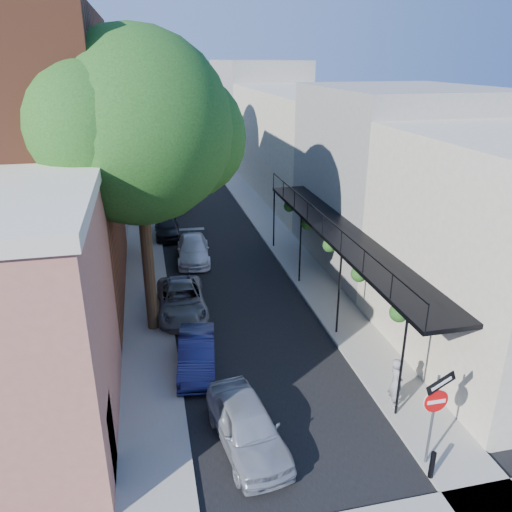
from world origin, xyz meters
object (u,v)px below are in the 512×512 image
pedestrian (396,383)px  parked_car_b (197,354)px  sign_post (436,404)px  parked_car_e (167,227)px  oak_mid (146,126)px  parked_car_a (247,426)px  oak_far (143,90)px  parked_car_f (177,196)px  bollard (432,465)px  parked_car_c (182,300)px  parked_car_d (193,250)px  oak_near (149,131)px

pedestrian → parked_car_b: bearing=63.9°
sign_post → parked_car_e: 21.22m
oak_mid → pedestrian: size_ratio=6.01×
parked_car_a → pedestrian: size_ratio=2.34×
oak_far → parked_car_f: (1.91, 1.00, -7.57)m
parked_car_a → parked_car_f: size_ratio=0.95×
bollard → parked_car_e: parked_car_e is taller
oak_far → parked_car_c: size_ratio=2.71×
oak_far → parked_car_f: size_ratio=2.85×
parked_car_d → parked_car_f: size_ratio=1.00×
oak_mid → parked_car_e: (0.82, 3.11, -6.44)m
bollard → pedestrian: (0.40, 2.85, 0.45)m
oak_near → pedestrian: size_ratio=6.73×
oak_mid → pedestrian: (6.82, -14.88, -6.09)m
bollard → oak_near: oak_near is taller
oak_near → oak_far: bearing=90.0°
parked_car_e → parked_car_f: bearing=81.5°
oak_far → parked_car_c: (0.82, -16.09, -7.65)m
oak_far → parked_car_f: oak_far is taller
parked_car_b → pedestrian: bearing=-24.3°
oak_mid → parked_car_a: oak_mid is taller
parked_car_f → pedestrian: 25.39m
oak_mid → oak_near: bearing=-89.6°
oak_near → parked_car_a: (1.97, -7.46, -7.20)m
oak_far → parked_car_e: oak_far is taller
oak_near → pedestrian: oak_near is taller
sign_post → parked_car_a: sign_post is taller
parked_car_a → oak_mid: bearing=89.7°
parked_car_a → parked_car_b: size_ratio=1.10×
oak_far → parked_car_f: bearing=27.7°
parked_car_b → bollard: bearing=-42.8°
parked_car_c → parked_car_f: bearing=87.3°
parked_car_e → pedestrian: 18.97m
oak_near → parked_car_f: 19.49m
sign_post → parked_car_d: bearing=105.8°
oak_mid → parked_car_b: oak_mid is taller
oak_far → parked_car_e: 9.70m
parked_car_c → oak_mid: bearing=98.0°
oak_near → parked_car_e: 13.27m
parked_car_a → oak_far: bearing=86.8°
bollard → parked_car_d: bearing=104.9°
parked_car_d → pedestrian: pedestrian is taller
oak_near → pedestrian: bearing=-45.6°
oak_far → parked_car_c: 17.83m
parked_car_a → bollard: bearing=-35.4°
oak_far → parked_car_d: 12.84m
pedestrian → sign_post: bearing=179.6°
sign_post → bollard: size_ratio=3.74×
parked_car_c → pedestrian: 9.83m
oak_mid → parked_car_a: size_ratio=2.57×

